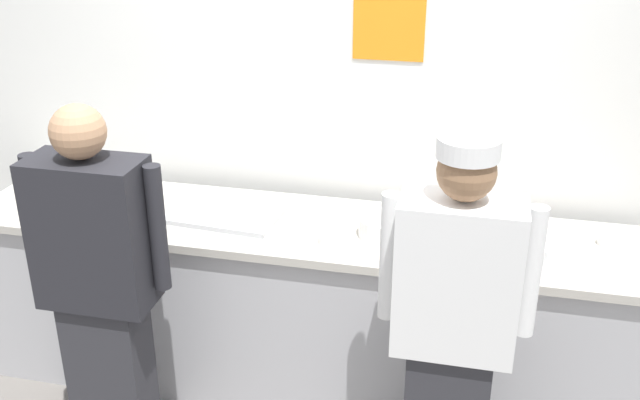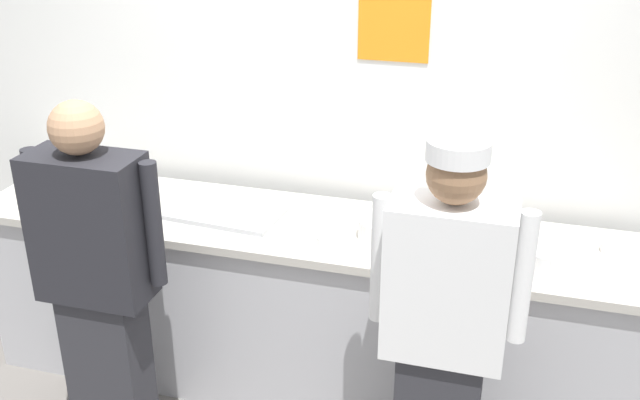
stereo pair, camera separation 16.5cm
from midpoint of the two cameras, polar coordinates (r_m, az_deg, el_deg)
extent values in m
cube|color=white|center=(3.74, 2.13, 6.85)|extent=(5.10, 0.10, 2.64)
cube|color=orange|center=(3.52, 7.11, 13.30)|extent=(0.34, 0.01, 0.34)
cube|color=#B2B2B7|center=(3.70, 0.13, -8.49)|extent=(3.19, 0.62, 0.87)
cube|color=#B7B2A8|center=(3.48, 0.14, -2.16)|extent=(3.25, 0.68, 0.04)
cube|color=#2D2D33|center=(3.47, -14.54, -12.69)|extent=(0.33, 0.20, 0.79)
cube|color=#232328|center=(3.11, -15.88, -2.09)|extent=(0.46, 0.24, 0.63)
cylinder|color=#232328|center=(3.26, -19.58, -0.69)|extent=(0.07, 0.07, 0.53)
cylinder|color=#232328|center=(3.00, -11.21, -1.89)|extent=(0.07, 0.07, 0.53)
sphere|color=tan|center=(2.95, -16.81, 5.37)|extent=(0.21, 0.21, 0.21)
cube|color=white|center=(2.73, 11.57, -6.16)|extent=(0.45, 0.24, 0.61)
cylinder|color=white|center=(2.78, 6.37, -4.55)|extent=(0.07, 0.07, 0.52)
cylinder|color=white|center=(2.76, 17.08, -5.81)|extent=(0.07, 0.07, 0.52)
sphere|color=#8C6647|center=(2.56, 12.33, 1.90)|extent=(0.21, 0.21, 0.21)
cylinder|color=white|center=(2.52, 12.50, 3.76)|extent=(0.22, 0.22, 0.07)
cylinder|color=white|center=(3.47, 13.11, -2.47)|extent=(0.21, 0.21, 0.01)
cylinder|color=white|center=(3.46, 13.13, -2.29)|extent=(0.21, 0.21, 0.01)
cylinder|color=white|center=(3.46, 13.15, -2.11)|extent=(0.21, 0.21, 0.01)
cylinder|color=white|center=(3.45, 13.17, -1.93)|extent=(0.21, 0.21, 0.01)
cylinder|color=white|center=(3.45, 13.19, -1.75)|extent=(0.21, 0.21, 0.01)
cylinder|color=white|center=(3.36, 6.41, -2.85)|extent=(0.24, 0.24, 0.01)
cylinder|color=white|center=(3.35, 6.42, -2.66)|extent=(0.24, 0.24, 0.01)
cylinder|color=white|center=(3.35, 6.43, -2.48)|extent=(0.24, 0.24, 0.01)
cylinder|color=white|center=(3.34, 6.44, -2.30)|extent=(0.24, 0.24, 0.01)
cylinder|color=white|center=(3.34, 6.45, -2.11)|extent=(0.24, 0.24, 0.01)
cylinder|color=white|center=(3.33, 6.46, -1.93)|extent=(0.24, 0.24, 0.01)
cylinder|color=white|center=(3.33, 6.47, -1.74)|extent=(0.24, 0.24, 0.01)
cylinder|color=white|center=(3.32, 6.48, -1.55)|extent=(0.24, 0.24, 0.01)
cylinder|color=#B7BABF|center=(3.80, -15.26, 0.57)|extent=(0.37, 0.37, 0.12)
cube|color=#B7BABF|center=(3.58, -5.86, -0.93)|extent=(0.55, 0.38, 0.02)
cylinder|color=orange|center=(3.16, 15.73, -3.74)|extent=(0.06, 0.06, 0.18)
cone|color=orange|center=(3.12, 15.95, -1.99)|extent=(0.05, 0.05, 0.04)
cylinder|color=red|center=(3.19, 12.54, -3.36)|extent=(0.05, 0.05, 0.16)
cone|color=red|center=(3.15, 12.70, -1.78)|extent=(0.05, 0.05, 0.04)
cylinder|color=white|center=(3.49, 22.86, -3.47)|extent=(0.09, 0.09, 0.04)
cylinder|color=gold|center=(3.48, 22.89, -3.29)|extent=(0.07, 0.07, 0.01)
cylinder|color=white|center=(3.93, -19.36, 0.22)|extent=(0.11, 0.11, 0.04)
cylinder|color=#5B932D|center=(3.93, -19.39, 0.41)|extent=(0.09, 0.09, 0.01)
cylinder|color=white|center=(3.29, 2.06, -3.12)|extent=(0.10, 0.10, 0.04)
cylinder|color=red|center=(3.28, 2.06, -2.94)|extent=(0.08, 0.08, 0.01)
cylinder|color=white|center=(4.06, -15.41, 1.48)|extent=(0.09, 0.09, 0.04)
cylinder|color=red|center=(4.06, -15.42, 1.63)|extent=(0.08, 0.08, 0.01)
cylinder|color=white|center=(3.18, 18.11, -4.73)|extent=(0.09, 0.09, 0.10)
camera|label=1|loc=(0.08, -88.58, 0.63)|focal=41.41mm
camera|label=2|loc=(0.08, 91.42, -0.63)|focal=41.41mm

